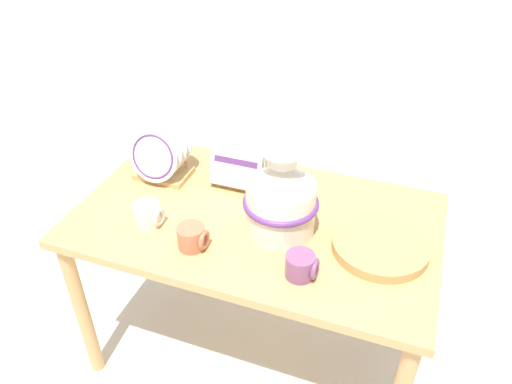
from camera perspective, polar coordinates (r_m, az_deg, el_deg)
ground_plane at (r=2.38m, az=0.00°, el=-17.12°), size 14.00×14.00×0.00m
display_table at (r=1.90m, az=0.00°, el=-4.98°), size 1.32×0.78×0.75m
ceramic_vase at (r=1.69m, az=2.88°, el=-0.47°), size 0.26×0.26×0.34m
dish_rack_round_plates at (r=2.04m, az=-10.82°, el=3.86°), size 0.21×0.19×0.23m
dish_rack_square_plates at (r=1.98m, az=-1.58°, el=3.38°), size 0.21×0.19×0.23m
wicker_charger_stack at (r=1.74m, az=14.03°, el=-5.96°), size 0.33×0.33×0.04m
mug_plum_glaze at (r=1.59m, az=5.23°, el=-8.41°), size 0.10×0.10×0.08m
mug_terracotta_glaze at (r=1.70m, az=-7.27°, el=-5.16°), size 0.10×0.10×0.08m
mug_cream_glaze at (r=1.82m, az=-12.20°, el=-2.51°), size 0.10×0.10×0.08m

